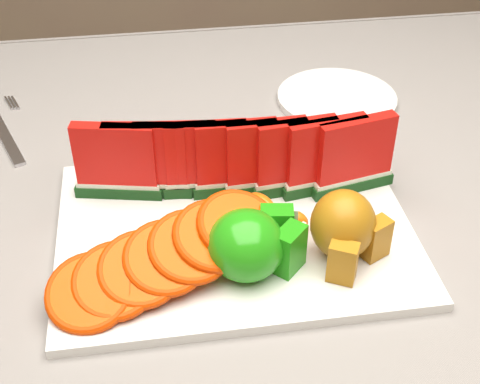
{
  "coord_description": "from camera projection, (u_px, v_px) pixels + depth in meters",
  "views": [
    {
      "loc": [
        -0.03,
        -0.63,
        1.27
      ],
      "look_at": [
        0.06,
        -0.05,
        0.81
      ],
      "focal_mm": 50.0,
      "sensor_mm": 36.0,
      "label": 1
    }
  ],
  "objects": [
    {
      "name": "fork",
      "position": [
        5.0,
        131.0,
        0.94
      ],
      "size": [
        0.07,
        0.19,
        0.0
      ],
      "color": "silver",
      "rests_on": "tablecloth"
    },
    {
      "name": "tangerine_segments",
      "position": [
        223.0,
        220.0,
        0.75
      ],
      "size": [
        0.19,
        0.08,
        0.03
      ],
      "color": "orange",
      "rests_on": "platter"
    },
    {
      "name": "pear_cluster",
      "position": [
        345.0,
        227.0,
        0.7
      ],
      "size": [
        0.09,
        0.09,
        0.08
      ],
      "color": "#A4721E",
      "rests_on": "platter"
    },
    {
      "name": "tablecloth",
      "position": [
        188.0,
        233.0,
        0.83
      ],
      "size": [
        1.53,
        1.03,
        0.2
      ],
      "color": "gray",
      "rests_on": "table"
    },
    {
      "name": "watermelon_row",
      "position": [
        236.0,
        160.0,
        0.79
      ],
      "size": [
        0.39,
        0.07,
        0.1
      ],
      "color": "#123B0D",
      "rests_on": "platter"
    },
    {
      "name": "table",
      "position": [
        190.0,
        269.0,
        0.87
      ],
      "size": [
        1.4,
        0.9,
        0.75
      ],
      "color": "#4C341C",
      "rests_on": "ground"
    },
    {
      "name": "orange_fan_back",
      "position": [
        235.0,
        151.0,
        0.85
      ],
      "size": [
        0.33,
        0.1,
        0.04
      ],
      "color": "#F16200",
      "rests_on": "platter"
    },
    {
      "name": "apple_cluster",
      "position": [
        252.0,
        244.0,
        0.69
      ],
      "size": [
        0.12,
        0.11,
        0.07
      ],
      "color": "#357D0C",
      "rests_on": "platter"
    },
    {
      "name": "platter",
      "position": [
        235.0,
        231.0,
        0.76
      ],
      "size": [
        0.4,
        0.3,
        0.01
      ],
      "color": "silver",
      "rests_on": "tablecloth"
    },
    {
      "name": "side_plate",
      "position": [
        337.0,
        98.0,
        1.01
      ],
      "size": [
        0.23,
        0.23,
        0.01
      ],
      "color": "silver",
      "rests_on": "tablecloth"
    },
    {
      "name": "orange_fan_front",
      "position": [
        166.0,
        258.0,
        0.68
      ],
      "size": [
        0.27,
        0.16,
        0.07
      ],
      "color": "#F16200",
      "rests_on": "platter"
    }
  ]
}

